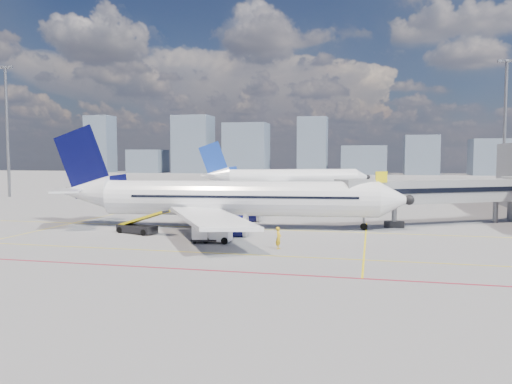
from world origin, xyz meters
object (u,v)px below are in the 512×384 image
main_aircraft (225,199)px  belt_loader (138,227)px  second_aircraft (286,178)px  baggage_tug (216,234)px  ramp_worker (278,238)px  cargo_dolly (209,232)px

main_aircraft → belt_loader: bearing=-147.7°
second_aircraft → baggage_tug: size_ratio=14.46×
ramp_worker → cargo_dolly: bearing=84.3°
belt_loader → second_aircraft: bearing=104.8°
second_aircraft → belt_loader: bearing=-118.8°
second_aircraft → ramp_worker: (10.76, -66.98, -2.28)m
main_aircraft → second_aircraft: bearing=86.4°
belt_loader → ramp_worker: 16.44m
baggage_tug → belt_loader: 10.04m
second_aircraft → cargo_dolly: size_ratio=10.39×
main_aircraft → cargo_dolly: 9.89m
baggage_tug → belt_loader: size_ratio=0.40×
baggage_tug → ramp_worker: bearing=-14.2°
second_aircraft → cargo_dolly: (4.02, -65.33, -2.24)m
main_aircraft → second_aircraft: 55.86m
main_aircraft → second_aircraft: (-2.65, 55.79, 0.00)m
second_aircraft → ramp_worker: 67.87m
second_aircraft → belt_loader: (-4.83, -61.77, -2.55)m
main_aircraft → baggage_tug: size_ratio=15.69×
cargo_dolly → ramp_worker: (6.75, -1.65, -0.04)m
second_aircraft → belt_loader: second_aircraft is taller
cargo_dolly → main_aircraft: bearing=83.6°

